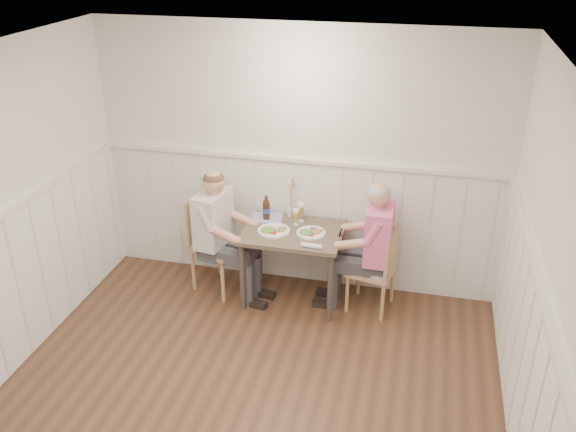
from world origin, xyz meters
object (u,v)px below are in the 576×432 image
object	(u,v)px
grass_vase	(290,198)
diner_cream	(218,243)
man_in_pink	(373,257)
chair_left	(215,240)
chair_right	(377,266)
beer_bottle	(266,209)
dining_table	(293,240)

from	to	relation	value
grass_vase	diner_cream	bearing A→B (deg)	-150.26
man_in_pink	grass_vase	bearing A→B (deg)	161.70
chair_left	diner_cream	distance (m)	0.14
chair_right	man_in_pink	xyz separation A→B (m)	(-0.04, -0.00, 0.09)
beer_bottle	dining_table	bearing A→B (deg)	-30.98
chair_right	beer_bottle	distance (m)	1.20
beer_bottle	grass_vase	world-z (taller)	grass_vase
chair_right	grass_vase	xyz separation A→B (m)	(-0.91, 0.28, 0.49)
man_in_pink	beer_bottle	xyz separation A→B (m)	(-1.08, 0.18, 0.30)
dining_table	chair_right	bearing A→B (deg)	0.97
man_in_pink	grass_vase	world-z (taller)	man_in_pink
dining_table	chair_right	distance (m)	0.83
chair_right	diner_cream	xyz separation A→B (m)	(-1.54, -0.08, 0.10)
man_in_pink	beer_bottle	size ratio (longest dim) A/B	5.36
chair_left	beer_bottle	distance (m)	0.62
chair_left	diner_cream	size ratio (longest dim) A/B	0.73
dining_table	man_in_pink	distance (m)	0.77
chair_left	dining_table	bearing A→B (deg)	-3.78
dining_table	chair_left	bearing A→B (deg)	176.22
diner_cream	beer_bottle	size ratio (longest dim) A/B	5.38
man_in_pink	beer_bottle	world-z (taller)	man_in_pink
dining_table	chair_right	xyz separation A→B (m)	(0.81, 0.01, -0.19)
dining_table	man_in_pink	world-z (taller)	man_in_pink
man_in_pink	chair_left	bearing A→B (deg)	178.43
dining_table	chair_left	xyz separation A→B (m)	(-0.81, 0.05, -0.13)
man_in_pink	dining_table	bearing A→B (deg)	-179.24
beer_bottle	grass_vase	bearing A→B (deg)	28.36
chair_left	man_in_pink	world-z (taller)	man_in_pink
dining_table	man_in_pink	bearing A→B (deg)	0.76
chair_left	man_in_pink	xyz separation A→B (m)	(1.57, -0.04, 0.03)
beer_bottle	diner_cream	bearing A→B (deg)	-149.59
chair_right	man_in_pink	distance (m)	0.10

